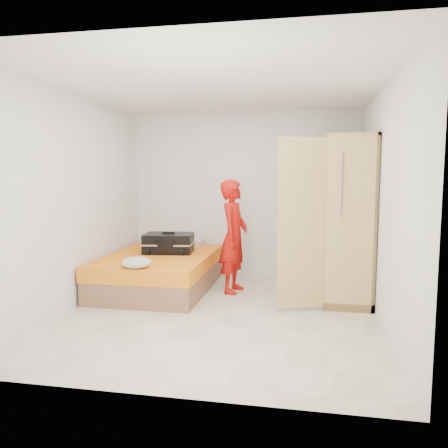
% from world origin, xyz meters
% --- Properties ---
extents(room, '(4.00, 4.02, 2.60)m').
position_xyz_m(room, '(0.00, 0.00, 1.30)').
color(room, beige).
rests_on(room, ground).
extents(bed, '(1.42, 2.02, 0.50)m').
position_xyz_m(bed, '(-1.05, 0.90, 0.25)').
color(bed, '#9A6946').
rests_on(bed, ground).
extents(wardrobe, '(1.14, 1.38, 2.10)m').
position_xyz_m(wardrobe, '(1.45, 0.85, 1.00)').
color(wardrobe, tan).
rests_on(wardrobe, ground).
extents(person, '(0.45, 0.61, 1.55)m').
position_xyz_m(person, '(0.00, 0.97, 0.78)').
color(person, '#B5140B').
rests_on(person, ground).
extents(suitcase, '(0.76, 0.60, 0.30)m').
position_xyz_m(suitcase, '(-0.97, 1.09, 0.64)').
color(suitcase, black).
rests_on(suitcase, bed).
extents(round_cushion, '(0.35, 0.35, 0.13)m').
position_xyz_m(round_cushion, '(-1.02, 0.00, 0.57)').
color(round_cushion, beige).
rests_on(round_cushion, bed).
extents(pillow, '(0.60, 0.38, 0.10)m').
position_xyz_m(pillow, '(-0.89, 1.75, 0.55)').
color(pillow, beige).
rests_on(pillow, bed).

